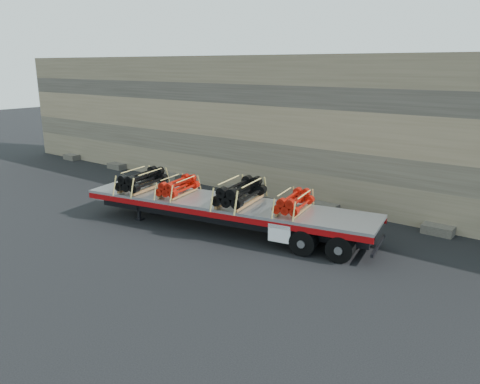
% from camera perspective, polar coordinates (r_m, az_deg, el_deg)
% --- Properties ---
extents(ground, '(120.00, 120.00, 0.00)m').
position_cam_1_polar(ground, '(19.25, -1.49, -4.62)').
color(ground, black).
rests_on(ground, ground).
extents(rock_wall, '(44.00, 3.00, 7.00)m').
position_cam_1_polar(rock_wall, '(23.72, 8.41, 7.73)').
color(rock_wall, '#7A6B54').
rests_on(rock_wall, ground).
extents(trailer, '(12.54, 4.56, 1.23)m').
position_cam_1_polar(trailer, '(19.01, -1.84, -2.92)').
color(trailer, '#B2B5BA').
rests_on(trailer, ground).
extents(bundle_front, '(1.55, 2.47, 0.81)m').
position_cam_1_polar(bundle_front, '(20.96, -11.83, 1.40)').
color(bundle_front, black).
rests_on(bundle_front, trailer).
extents(bundle_midfront, '(1.30, 2.08, 0.69)m').
position_cam_1_polar(bundle_midfront, '(19.88, -7.56, 0.65)').
color(bundle_midfront, '#A21308').
rests_on(bundle_midfront, trailer).
extents(bundle_midrear, '(1.66, 2.64, 0.87)m').
position_cam_1_polar(bundle_midrear, '(18.40, 0.01, -0.11)').
color(bundle_midrear, black).
rests_on(bundle_midrear, trailer).
extents(bundle_rear, '(1.30, 2.08, 0.69)m').
position_cam_1_polar(bundle_rear, '(17.57, 6.59, -1.29)').
color(bundle_rear, '#A21308').
rests_on(bundle_rear, trailer).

